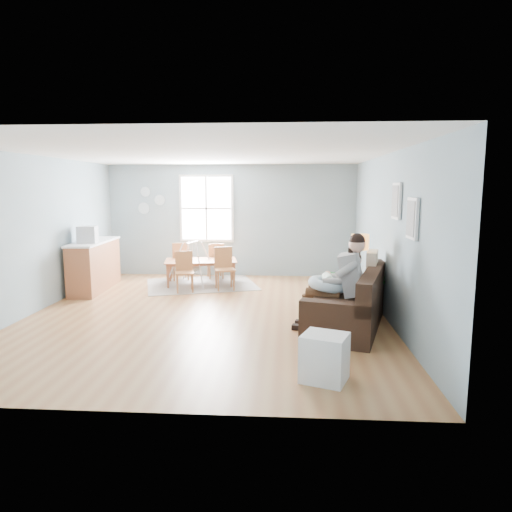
# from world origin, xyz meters

# --- Properties ---
(room) EXTENTS (8.40, 9.40, 3.90)m
(room) POSITION_xyz_m (0.00, 0.00, 2.42)
(room) COLOR #955D35
(window) EXTENTS (1.32, 0.08, 1.62)m
(window) POSITION_xyz_m (-0.60, 3.46, 1.65)
(window) COLOR white
(window) RESTS_ON room
(pictures) EXTENTS (0.05, 1.34, 0.74)m
(pictures) POSITION_xyz_m (2.97, -1.05, 1.85)
(pictures) COLOR white
(pictures) RESTS_ON room
(wall_plates) EXTENTS (0.67, 0.02, 0.66)m
(wall_plates) POSITION_xyz_m (-2.00, 3.47, 1.83)
(wall_plates) COLOR #A9C0CB
(wall_plates) RESTS_ON room
(sofa) EXTENTS (1.56, 2.44, 0.91)m
(sofa) POSITION_xyz_m (2.36, -0.55, 0.32)
(sofa) COLOR black
(sofa) RESTS_ON room
(green_throw) EXTENTS (1.30, 1.23, 0.04)m
(green_throw) POSITION_xyz_m (2.49, 0.20, 0.58)
(green_throw) COLOR #145917
(green_throw) RESTS_ON sofa
(beige_pillow) EXTENTS (0.29, 0.58, 0.56)m
(beige_pillow) POSITION_xyz_m (2.75, -0.05, 0.84)
(beige_pillow) COLOR beige
(beige_pillow) RESTS_ON sofa
(father) EXTENTS (1.12, 0.65, 1.49)m
(father) POSITION_xyz_m (2.13, -0.82, 0.80)
(father) COLOR gray
(father) RESTS_ON sofa
(nursing_pillow) EXTENTS (0.69, 0.68, 0.24)m
(nursing_pillow) POSITION_xyz_m (1.97, -0.77, 0.71)
(nursing_pillow) COLOR #A8C2D3
(nursing_pillow) RESTS_ON father
(infant) EXTENTS (0.16, 0.41, 0.15)m
(infant) POSITION_xyz_m (1.97, -0.73, 0.80)
(infant) COLOR white
(infant) RESTS_ON nursing_pillow
(toddler) EXTENTS (0.60, 0.38, 0.89)m
(toddler) POSITION_xyz_m (2.34, -0.32, 0.77)
(toddler) COLOR silver
(toddler) RESTS_ON sofa
(floor_lamp) EXTENTS (0.28, 0.28, 1.40)m
(floor_lamp) POSITION_xyz_m (2.53, -0.13, 1.16)
(floor_lamp) COLOR black
(floor_lamp) RESTS_ON room
(storage_cube) EXTENTS (0.60, 0.57, 0.53)m
(storage_cube) POSITION_xyz_m (1.77, -2.63, 0.27)
(storage_cube) COLOR white
(storage_cube) RESTS_ON room
(rug) EXTENTS (2.77, 2.40, 0.01)m
(rug) POSITION_xyz_m (-0.55, 2.35, 0.01)
(rug) COLOR gray
(rug) RESTS_ON room
(dining_table) EXTENTS (1.71, 1.15, 0.55)m
(dining_table) POSITION_xyz_m (-0.55, 2.35, 0.28)
(dining_table) COLOR brown
(dining_table) RESTS_ON rug
(chair_sw) EXTENTS (0.46, 0.46, 0.84)m
(chair_sw) POSITION_xyz_m (-0.77, 1.67, 0.47)
(chair_sw) COLOR #925932
(chair_sw) RESTS_ON rug
(chair_se) EXTENTS (0.51, 0.51, 0.90)m
(chair_se) POSITION_xyz_m (0.03, 1.93, 0.51)
(chair_se) COLOR #925932
(chair_se) RESTS_ON rug
(chair_nw) EXTENTS (0.53, 0.53, 0.90)m
(chair_nw) POSITION_xyz_m (-1.12, 2.77, 0.51)
(chair_nw) COLOR #925932
(chair_nw) RESTS_ON rug
(chair_ne) EXTENTS (0.48, 0.48, 0.85)m
(chair_ne) POSITION_xyz_m (-0.32, 3.03, 0.48)
(chair_ne) COLOR #925932
(chair_ne) RESTS_ON rug
(counter) EXTENTS (0.65, 1.89, 1.04)m
(counter) POSITION_xyz_m (-2.70, 1.71, 0.53)
(counter) COLOR brown
(counter) RESTS_ON room
(monitor) EXTENTS (0.41, 0.40, 0.34)m
(monitor) POSITION_xyz_m (-2.67, 1.36, 1.21)
(monitor) COLOR #B7B7BC
(monitor) RESTS_ON counter
(baby_swing) EXTENTS (1.13, 1.14, 0.95)m
(baby_swing) POSITION_xyz_m (-0.74, 2.36, 0.43)
(baby_swing) COLOR #B7B7BC
(baby_swing) RESTS_ON room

